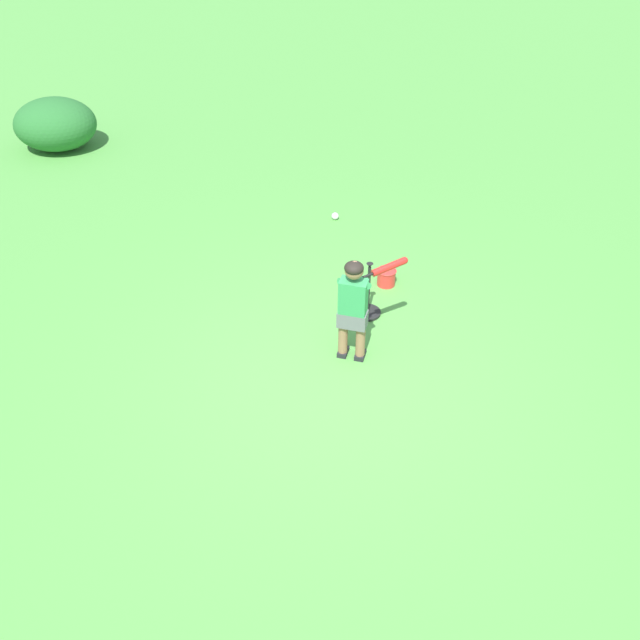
{
  "coord_description": "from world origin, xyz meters",
  "views": [
    {
      "loc": [
        -4.64,
        0.26,
        4.33
      ],
      "look_at": [
        0.43,
        0.13,
        0.45
      ],
      "focal_mm": 38.86,
      "sensor_mm": 36.0,
      "label": 1
    }
  ],
  "objects_px": {
    "play_ball_midfield": "(335,216)",
    "batting_tee": "(368,306)",
    "toy_bucket": "(386,277)",
    "child_batter": "(355,301)"
  },
  "relations": [
    {
      "from": "child_batter",
      "to": "toy_bucket",
      "type": "height_order",
      "value": "child_batter"
    },
    {
      "from": "toy_bucket",
      "to": "batting_tee",
      "type": "bearing_deg",
      "value": 155.05
    },
    {
      "from": "child_batter",
      "to": "batting_tee",
      "type": "bearing_deg",
      "value": -16.12
    },
    {
      "from": "batting_tee",
      "to": "play_ball_midfield",
      "type": "bearing_deg",
      "value": 7.08
    },
    {
      "from": "child_batter",
      "to": "play_ball_midfield",
      "type": "bearing_deg",
      "value": 1.24
    },
    {
      "from": "child_batter",
      "to": "play_ball_midfield",
      "type": "relative_size",
      "value": 11.89
    },
    {
      "from": "child_batter",
      "to": "play_ball_midfield",
      "type": "distance_m",
      "value": 2.74
    },
    {
      "from": "batting_tee",
      "to": "toy_bucket",
      "type": "xyz_separation_m",
      "value": [
        0.53,
        -0.25,
        -0.01
      ]
    },
    {
      "from": "toy_bucket",
      "to": "child_batter",
      "type": "bearing_deg",
      "value": 159.81
    },
    {
      "from": "play_ball_midfield",
      "to": "batting_tee",
      "type": "distance_m",
      "value": 2.02
    }
  ]
}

